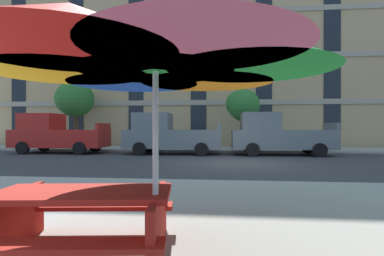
% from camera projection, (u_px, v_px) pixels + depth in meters
% --- Properties ---
extents(ground_plane, '(120.00, 120.00, 0.00)m').
position_uv_depth(ground_plane, '(238.00, 163.00, 11.72)').
color(ground_plane, '#38383A').
extents(sidewalk_far, '(56.00, 3.60, 0.12)m').
position_uv_depth(sidewalk_far, '(232.00, 149.00, 18.48)').
color(sidewalk_far, '#9E998E').
rests_on(sidewalk_far, ground).
extents(apartment_building, '(36.46, 12.08, 19.20)m').
position_uv_depth(apartment_building, '(229.00, 37.00, 26.61)').
color(apartment_building, tan).
rests_on(apartment_building, ground).
extents(pickup_red, '(5.10, 2.12, 2.20)m').
position_uv_depth(pickup_red, '(57.00, 135.00, 16.38)').
color(pickup_red, '#B21E19').
rests_on(pickup_red, ground).
extents(pickup_gray, '(5.10, 2.12, 2.20)m').
position_uv_depth(pickup_gray, '(169.00, 135.00, 15.74)').
color(pickup_gray, slate).
rests_on(pickup_gray, ground).
extents(pickup_gray_midblock, '(5.10, 2.12, 2.20)m').
position_uv_depth(pickup_gray_midblock, '(277.00, 135.00, 15.18)').
color(pickup_gray_midblock, slate).
rests_on(pickup_gray_midblock, ground).
extents(street_tree_left, '(2.69, 2.57, 4.62)m').
position_uv_depth(street_tree_left, '(74.00, 99.00, 19.89)').
color(street_tree_left, '#4C3823').
rests_on(street_tree_left, ground).
extents(street_tree_middle, '(2.13, 2.02, 3.82)m').
position_uv_depth(street_tree_middle, '(242.00, 105.00, 18.41)').
color(street_tree_middle, '#4C3823').
rests_on(street_tree_middle, ground).
extents(patio_umbrella, '(3.46, 3.21, 2.42)m').
position_uv_depth(patio_umbrella, '(156.00, 53.00, 2.89)').
color(patio_umbrella, silver).
rests_on(patio_umbrella, ground).
extents(picnic_table, '(1.97, 1.73, 0.77)m').
position_uv_depth(picnic_table, '(83.00, 218.00, 3.06)').
color(picnic_table, red).
rests_on(picnic_table, ground).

